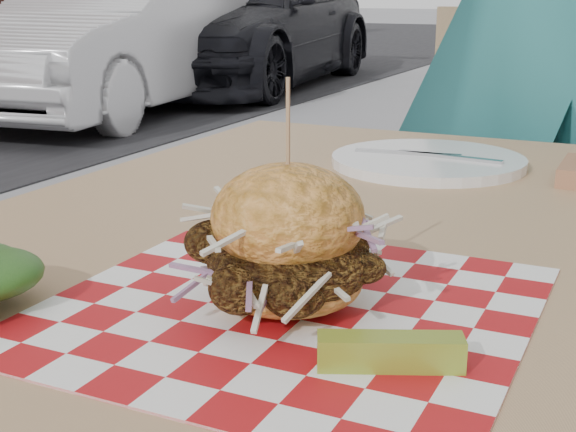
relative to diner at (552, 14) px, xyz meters
The scene contains 9 objects.
diner is the anchor object (origin of this frame).
car_white 5.38m from the diner, 135.67° to the left, with size 1.24×3.56×1.17m, color silver.
car_dark 7.06m from the diner, 122.98° to the left, with size 1.79×4.41×1.28m, color black.
patio_table 0.96m from the diner, 94.57° to the right, with size 0.80×1.20×0.75m.
patio_chair 0.42m from the diner, 120.40° to the left, with size 0.44×0.45×0.95m.
paper_liner 1.15m from the diner, 91.41° to the right, with size 0.36×0.36×0.00m, color #B41216.
sandwich 1.14m from the diner, 91.41° to the right, with size 0.16×0.16×0.18m.
pickle_spear 1.22m from the diner, 86.34° to the right, with size 0.10×0.02×0.02m, color olive.
place_setting 0.61m from the diner, 97.24° to the right, with size 0.27×0.27×0.02m.
Camera 1 is at (0.46, -1.00, 0.99)m, focal length 50.00 mm.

